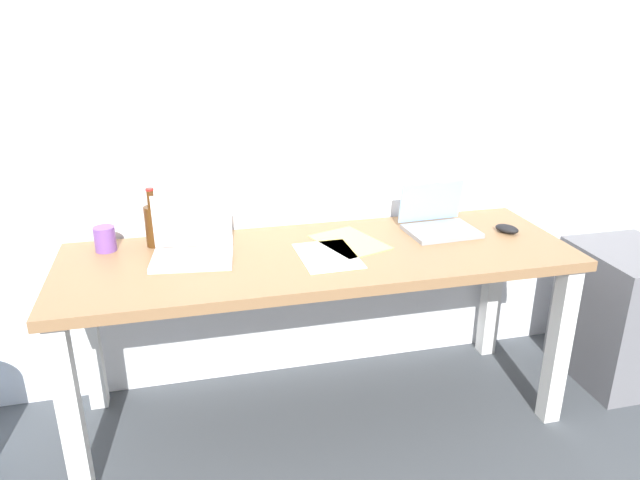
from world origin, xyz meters
The scene contains 11 objects.
ground_plane centered at (0.00, 0.00, 0.00)m, with size 8.00×8.00×0.00m, color #42474C.
back_wall centered at (0.00, 0.39, 1.30)m, with size 5.20×0.08×2.60m, color white.
desk centered at (0.00, 0.00, 0.63)m, with size 1.95×0.65×0.73m.
laptop_left centered at (-0.47, 0.06, 0.78)m, with size 0.32×0.25×0.22m.
laptop_right centered at (0.54, 0.12, 0.77)m, with size 0.29×0.25×0.19m.
beer_bottle centered at (-0.61, 0.22, 0.82)m, with size 0.06×0.06×0.23m.
computer_mouse centered at (0.80, 0.03, 0.75)m, with size 0.06×0.10×0.03m, color black.
coffee_mug centered at (-0.79, 0.21, 0.78)m, with size 0.08×0.08×0.10m, color #724799.
paper_sheet_near_back centered at (0.14, 0.07, 0.73)m, with size 0.21×0.30×0.00m, color #F4E06B.
paper_sheet_center centered at (0.02, -0.04, 0.73)m, with size 0.21×0.30×0.00m, color white.
filing_cabinet centered at (1.39, -0.05, 0.31)m, with size 0.40×0.48×0.62m, color slate.
Camera 1 is at (-0.49, -2.03, 1.59)m, focal length 33.24 mm.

